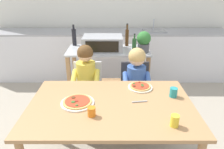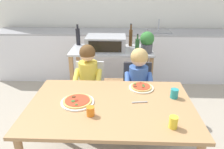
% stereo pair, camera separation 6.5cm
% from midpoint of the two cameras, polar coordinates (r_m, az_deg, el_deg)
% --- Properties ---
extents(ground_plane, '(10.44, 10.44, 0.00)m').
position_cam_midpoint_polar(ground_plane, '(3.17, 1.12, -9.40)').
color(ground_plane, '#A89E8C').
extents(back_wall_tiled, '(4.94, 0.14, 2.70)m').
position_cam_midpoint_polar(back_wall_tiled, '(4.30, 1.75, 18.58)').
color(back_wall_tiled, white).
rests_on(back_wall_tiled, ground).
extents(kitchen_counter, '(4.44, 0.60, 1.09)m').
position_cam_midpoint_polar(kitchen_counter, '(4.08, 1.54, 5.32)').
color(kitchen_counter, silver).
rests_on(kitchen_counter, ground).
extents(kitchen_island_cart, '(1.13, 0.54, 0.86)m').
position_cam_midpoint_polar(kitchen_island_cart, '(3.07, 0.49, 1.59)').
color(kitchen_island_cart, '#B7BABF').
rests_on(kitchen_island_cart, ground).
extents(toaster_oven, '(0.53, 0.37, 0.19)m').
position_cam_midpoint_polar(toaster_oven, '(2.92, -0.99, 8.37)').
color(toaster_oven, '#999BA0').
rests_on(toaster_oven, kitchen_island_cart).
extents(bottle_brown_beer, '(0.05, 0.05, 0.32)m').
position_cam_midpoint_polar(bottle_brown_beer, '(3.11, 5.59, 9.86)').
color(bottle_brown_beer, '#4C2D14').
rests_on(bottle_brown_beer, kitchen_island_cart).
extents(bottle_squat_spirits, '(0.06, 0.06, 0.30)m').
position_cam_midpoint_polar(bottle_squat_spirits, '(3.20, -8.46, 10.02)').
color(bottle_squat_spirits, black).
rests_on(bottle_squat_spirits, kitchen_island_cart).
extents(bottle_tall_green_wine, '(0.05, 0.05, 0.26)m').
position_cam_midpoint_polar(bottle_tall_green_wine, '(2.77, 7.40, 7.48)').
color(bottle_tall_green_wine, '#1E4723').
rests_on(bottle_tall_green_wine, kitchen_island_cart).
extents(potted_herb_plant, '(0.18, 0.18, 0.28)m').
position_cam_midpoint_polar(potted_herb_plant, '(2.84, 9.94, 8.64)').
color(potted_herb_plant, '#4C4C51').
rests_on(potted_herb_plant, kitchen_island_cart).
extents(dining_table, '(1.44, 0.94, 0.74)m').
position_cam_midpoint_polar(dining_table, '(1.94, 0.63, -10.07)').
color(dining_table, '#AD7F51').
rests_on(dining_table, ground).
extents(dining_chair_left, '(0.36, 0.36, 0.81)m').
position_cam_midpoint_polar(dining_chair_left, '(2.69, -5.21, -4.05)').
color(dining_chair_left, silver).
rests_on(dining_chair_left, ground).
extents(dining_chair_right, '(0.36, 0.36, 0.81)m').
position_cam_midpoint_polar(dining_chair_right, '(2.68, 7.37, -4.33)').
color(dining_chair_right, '#333338').
rests_on(dining_chair_right, ground).
extents(child_in_yellow_shirt, '(0.32, 0.42, 1.06)m').
position_cam_midpoint_polar(child_in_yellow_shirt, '(2.50, -5.70, -1.39)').
color(child_in_yellow_shirt, '#424C6B').
rests_on(child_in_yellow_shirt, ground).
extents(child_in_blue_striped_shirt, '(0.32, 0.42, 1.03)m').
position_cam_midpoint_polar(child_in_blue_striped_shirt, '(2.49, 7.81, -1.72)').
color(child_in_blue_striped_shirt, '#424C6B').
rests_on(child_in_blue_striped_shirt, ground).
extents(pizza_plate_white, '(0.29, 0.29, 0.03)m').
position_cam_midpoint_polar(pizza_plate_white, '(1.92, -8.23, -7.11)').
color(pizza_plate_white, white).
rests_on(pizza_plate_white, dining_table).
extents(pizza_plate_cream, '(0.25, 0.25, 0.03)m').
position_cam_midpoint_polar(pizza_plate_cream, '(2.17, 8.64, -3.37)').
color(pizza_plate_cream, beige).
rests_on(pizza_plate_cream, dining_table).
extents(drinking_cup_yellow, '(0.06, 0.06, 0.09)m').
position_cam_midpoint_polar(drinking_cup_yellow, '(1.66, 17.12, -12.05)').
color(drinking_cup_yellow, yellow).
rests_on(drinking_cup_yellow, dining_table).
extents(drinking_cup_teal, '(0.07, 0.07, 0.09)m').
position_cam_midpoint_polar(drinking_cup_teal, '(2.05, 17.14, -4.86)').
color(drinking_cup_teal, teal).
rests_on(drinking_cup_teal, dining_table).
extents(drinking_cup_orange, '(0.07, 0.07, 0.08)m').
position_cam_midpoint_polar(drinking_cup_orange, '(1.73, -4.67, -9.73)').
color(drinking_cup_orange, orange).
rests_on(drinking_cup_orange, dining_table).
extents(serving_spoon, '(0.14, 0.03, 0.01)m').
position_cam_midpoint_polar(serving_spoon, '(1.92, 8.31, -7.29)').
color(serving_spoon, '#B7BABF').
rests_on(serving_spoon, dining_table).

